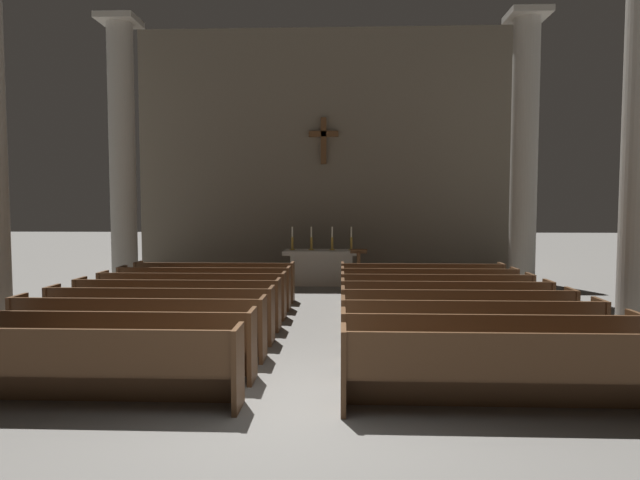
{
  "coord_description": "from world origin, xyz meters",
  "views": [
    {
      "loc": [
        0.57,
        -6.0,
        2.31
      ],
      "look_at": [
        0.0,
        8.37,
        1.38
      ],
      "focal_mm": 30.59,
      "sensor_mm": 36.0,
      "label": 1
    }
  ],
  "objects_px": {
    "candlestick_inner_left": "(311,243)",
    "pew_left_row_3": "(139,328)",
    "pew_right_row_3": "(470,331)",
    "pew_right_row_8": "(421,283)",
    "candlestick_outer_left": "(292,242)",
    "pew_left_row_2": "(111,344)",
    "column_left_second": "(123,158)",
    "pew_right_row_7": "(428,289)",
    "pew_left_row_7": "(205,288)",
    "pew_right_row_6": "(436,297)",
    "candlestick_inner_right": "(332,243)",
    "pew_right_row_4": "(456,317)",
    "pew_left_row_4": "(161,314)",
    "lectern": "(358,271)",
    "pew_left_row_6": "(193,295)",
    "column_right_second": "(524,157)",
    "candlestick_outer_right": "(351,243)",
    "pew_right_row_2": "(489,348)",
    "pew_right_row_1": "(512,371)",
    "pew_right_row_5": "(445,306)",
    "pew_left_row_5": "(178,304)",
    "altar": "(322,266)",
    "pew_left_row_1": "(75,366)",
    "pew_left_row_8": "(215,282)"
  },
  "relations": [
    {
      "from": "pew_left_row_4",
      "to": "pew_left_row_7",
      "type": "height_order",
      "value": "same"
    },
    {
      "from": "pew_right_row_3",
      "to": "pew_right_row_8",
      "type": "bearing_deg",
      "value": 90.0
    },
    {
      "from": "pew_left_row_4",
      "to": "lectern",
      "type": "xyz_separation_m",
      "value": [
        3.47,
        5.54,
        0.07
      ]
    },
    {
      "from": "pew_right_row_1",
      "to": "candlestick_inner_left",
      "type": "xyz_separation_m",
      "value": [
        -2.75,
        9.67,
        0.75
      ]
    },
    {
      "from": "pew_left_row_2",
      "to": "pew_right_row_5",
      "type": "relative_size",
      "value": 1.0
    },
    {
      "from": "pew_right_row_3",
      "to": "pew_right_row_2",
      "type": "bearing_deg",
      "value": -90.0
    },
    {
      "from": "candlestick_inner_left",
      "to": "pew_left_row_3",
      "type": "bearing_deg",
      "value": -105.59
    },
    {
      "from": "candlestick_inner_right",
      "to": "candlestick_inner_left",
      "type": "bearing_deg",
      "value": 180.0
    },
    {
      "from": "pew_left_row_4",
      "to": "pew_right_row_8",
      "type": "xyz_separation_m",
      "value": [
        4.9,
        3.91,
        0.0
      ]
    },
    {
      "from": "pew_left_row_7",
      "to": "pew_right_row_7",
      "type": "bearing_deg",
      "value": 0.0
    },
    {
      "from": "pew_left_row_3",
      "to": "candlestick_outer_left",
      "type": "distance_m",
      "value": 7.91
    },
    {
      "from": "column_right_second",
      "to": "pew_left_row_5",
      "type": "bearing_deg",
      "value": -148.7
    },
    {
      "from": "pew_left_row_2",
      "to": "pew_left_row_3",
      "type": "bearing_deg",
      "value": 90.0
    },
    {
      "from": "pew_left_row_4",
      "to": "pew_right_row_1",
      "type": "distance_m",
      "value": 5.71
    },
    {
      "from": "candlestick_inner_right",
      "to": "pew_left_row_1",
      "type": "bearing_deg",
      "value": -105.89
    },
    {
      "from": "pew_right_row_7",
      "to": "pew_left_row_7",
      "type": "bearing_deg",
      "value": 180.0
    },
    {
      "from": "pew_left_row_3",
      "to": "pew_right_row_1",
      "type": "relative_size",
      "value": 1.0
    },
    {
      "from": "pew_left_row_3",
      "to": "candlestick_inner_right",
      "type": "relative_size",
      "value": 5.62
    },
    {
      "from": "candlestick_outer_left",
      "to": "pew_left_row_2",
      "type": "bearing_deg",
      "value": -100.44
    },
    {
      "from": "altar",
      "to": "candlestick_outer_left",
      "type": "relative_size",
      "value": 3.27
    },
    {
      "from": "pew_left_row_3",
      "to": "lectern",
      "type": "relative_size",
      "value": 3.27
    },
    {
      "from": "pew_right_row_2",
      "to": "pew_right_row_4",
      "type": "relative_size",
      "value": 1.0
    },
    {
      "from": "column_left_second",
      "to": "candlestick_outer_left",
      "type": "xyz_separation_m",
      "value": [
        4.51,
        1.01,
        -2.34
      ]
    },
    {
      "from": "pew_left_row_1",
      "to": "lectern",
      "type": "relative_size",
      "value": 3.27
    },
    {
      "from": "pew_left_row_2",
      "to": "candlestick_inner_right",
      "type": "relative_size",
      "value": 5.62
    },
    {
      "from": "pew_right_row_6",
      "to": "altar",
      "type": "height_order",
      "value": "altar"
    },
    {
      "from": "pew_left_row_6",
      "to": "pew_right_row_5",
      "type": "height_order",
      "value": "same"
    },
    {
      "from": "pew_right_row_2",
      "to": "pew_left_row_4",
      "type": "bearing_deg",
      "value": 158.27
    },
    {
      "from": "pew_left_row_8",
      "to": "pew_right_row_5",
      "type": "xyz_separation_m",
      "value": [
        4.9,
        -2.93,
        0.0
      ]
    },
    {
      "from": "column_right_second",
      "to": "candlestick_outer_right",
      "type": "height_order",
      "value": "column_right_second"
    },
    {
      "from": "pew_right_row_6",
      "to": "candlestick_outer_left",
      "type": "bearing_deg",
      "value": 124.62
    },
    {
      "from": "pew_right_row_4",
      "to": "candlestick_outer_left",
      "type": "height_order",
      "value": "candlestick_outer_left"
    },
    {
      "from": "pew_right_row_5",
      "to": "candlestick_inner_left",
      "type": "bearing_deg",
      "value": 115.54
    },
    {
      "from": "pew_left_row_1",
      "to": "lectern",
      "type": "bearing_deg",
      "value": 67.69
    },
    {
      "from": "pew_right_row_7",
      "to": "pew_right_row_8",
      "type": "bearing_deg",
      "value": 90.0
    },
    {
      "from": "pew_left_row_3",
      "to": "pew_right_row_1",
      "type": "xyz_separation_m",
      "value": [
        4.9,
        -1.95,
        0.0
      ]
    },
    {
      "from": "pew_right_row_4",
      "to": "pew_left_row_2",
      "type": "bearing_deg",
      "value": -158.27
    },
    {
      "from": "pew_left_row_6",
      "to": "pew_right_row_5",
      "type": "distance_m",
      "value": 5.0
    },
    {
      "from": "pew_left_row_6",
      "to": "pew_right_row_7",
      "type": "distance_m",
      "value": 5.0
    },
    {
      "from": "pew_left_row_3",
      "to": "pew_right_row_7",
      "type": "bearing_deg",
      "value": 38.56
    },
    {
      "from": "pew_left_row_4",
      "to": "pew_left_row_6",
      "type": "bearing_deg",
      "value": 90.0
    },
    {
      "from": "lectern",
      "to": "pew_right_row_4",
      "type": "bearing_deg",
      "value": -75.53
    },
    {
      "from": "pew_right_row_3",
      "to": "pew_right_row_7",
      "type": "relative_size",
      "value": 1.0
    },
    {
      "from": "pew_right_row_7",
      "to": "candlestick_inner_right",
      "type": "distance_m",
      "value": 4.43
    },
    {
      "from": "altar",
      "to": "lectern",
      "type": "distance_m",
      "value": 1.58
    },
    {
      "from": "pew_right_row_8",
      "to": "column_left_second",
      "type": "height_order",
      "value": "column_left_second"
    },
    {
      "from": "pew_left_row_7",
      "to": "pew_right_row_6",
      "type": "distance_m",
      "value": 5.0
    },
    {
      "from": "pew_left_row_5",
      "to": "pew_right_row_2",
      "type": "xyz_separation_m",
      "value": [
        4.9,
        -2.93,
        0.0
      ]
    },
    {
      "from": "pew_right_row_1",
      "to": "pew_left_row_7",
      "type": "bearing_deg",
      "value": 129.91
    },
    {
      "from": "candlestick_outer_right",
      "to": "candlestick_inner_left",
      "type": "bearing_deg",
      "value": 180.0
    }
  ]
}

